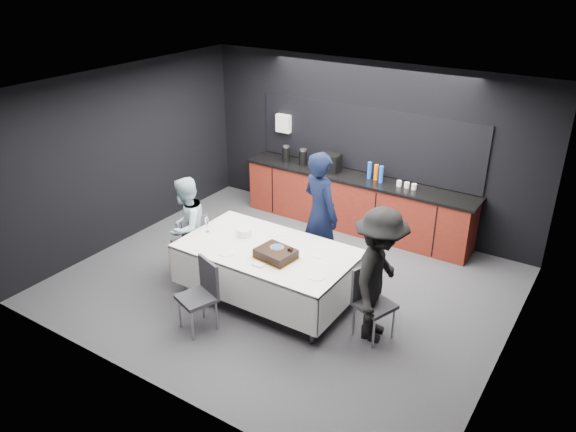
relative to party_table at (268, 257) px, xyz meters
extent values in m
plane|color=#3F3F44|center=(0.00, 0.40, -0.64)|extent=(6.00, 6.00, 0.00)
cube|color=white|center=(0.00, 0.40, 2.16)|extent=(6.00, 5.00, 0.04)
cube|color=black|center=(0.00, 2.90, 0.76)|extent=(6.00, 0.04, 2.80)
cube|color=black|center=(0.00, -2.10, 0.76)|extent=(6.00, 0.04, 2.80)
cube|color=black|center=(-3.00, 0.40, 0.76)|extent=(0.04, 5.00, 2.80)
cube|color=black|center=(3.00, 0.40, 0.76)|extent=(0.04, 5.00, 2.80)
cube|color=#61180F|center=(0.00, 2.60, -0.19)|extent=(4.00, 0.60, 0.90)
cube|color=black|center=(0.00, 2.60, 0.28)|extent=(4.10, 0.64, 0.04)
cube|color=black|center=(0.00, 2.88, 0.86)|extent=(4.00, 0.03, 1.10)
cube|color=white|center=(-1.60, 2.83, 0.91)|extent=(0.28, 0.12, 0.32)
cylinder|color=black|center=(-1.40, 2.60, 0.43)|extent=(0.14, 0.14, 0.26)
cylinder|color=black|center=(-1.05, 2.60, 0.43)|extent=(0.14, 0.14, 0.26)
cube|color=black|center=(-0.50, 2.60, 0.45)|extent=(0.32, 0.24, 0.30)
cylinder|color=blue|center=(0.20, 2.65, 0.44)|extent=(0.07, 0.07, 0.28)
cylinder|color=orange|center=(0.32, 2.65, 0.43)|extent=(0.07, 0.07, 0.26)
cylinder|color=blue|center=(0.44, 2.58, 0.44)|extent=(0.07, 0.07, 0.28)
cylinder|color=white|center=(0.75, 2.60, 0.34)|extent=(0.08, 0.08, 0.09)
cylinder|color=white|center=(0.88, 2.60, 0.34)|extent=(0.08, 0.08, 0.09)
cylinder|color=white|center=(1.00, 2.60, 0.34)|extent=(0.08, 0.08, 0.09)
cylinder|color=#99999E|center=(-1.40, 2.60, 0.57)|extent=(0.12, 0.12, 0.03)
cylinder|color=#99999E|center=(-1.05, 2.60, 0.57)|extent=(0.12, 0.12, 0.03)
cylinder|color=#99999E|center=(-1.00, -0.50, -0.27)|extent=(0.06, 0.06, 0.75)
cylinder|color=#99999E|center=(-1.00, 0.50, -0.27)|extent=(0.06, 0.06, 0.75)
cylinder|color=#99999E|center=(1.00, -0.50, -0.27)|extent=(0.06, 0.06, 0.75)
cylinder|color=#99999E|center=(1.00, 0.50, -0.27)|extent=(0.06, 0.06, 0.75)
cube|color=silver|center=(0.00, 0.00, 0.12)|extent=(2.32, 1.32, 0.04)
cube|color=silver|center=(0.00, -0.65, -0.15)|extent=(2.32, 0.02, 0.55)
cube|color=silver|center=(0.00, 0.65, -0.15)|extent=(2.32, 0.02, 0.55)
cube|color=silver|center=(-1.15, 0.00, -0.15)|extent=(0.02, 1.32, 0.55)
cube|color=silver|center=(1.15, 0.00, -0.15)|extent=(0.02, 1.32, 0.55)
cube|color=gold|center=(0.24, -0.16, 0.14)|extent=(0.55, 0.47, 0.01)
cube|color=black|center=(0.24, -0.16, 0.20)|extent=(0.51, 0.43, 0.10)
cube|color=black|center=(0.24, -0.16, 0.26)|extent=(0.51, 0.43, 0.01)
cylinder|color=orange|center=(0.22, -0.10, 0.27)|extent=(0.18, 0.18, 0.00)
cylinder|color=#1753B2|center=(0.22, -0.10, 0.27)|extent=(0.15, 0.15, 0.01)
sphere|color=black|center=(0.42, -0.04, 0.28)|extent=(0.04, 0.04, 0.04)
sphere|color=black|center=(0.44, -0.08, 0.28)|extent=(0.04, 0.04, 0.04)
sphere|color=black|center=(0.40, -0.08, 0.28)|extent=(0.04, 0.04, 0.04)
cylinder|color=white|center=(-0.48, 0.12, 0.19)|extent=(0.21, 0.21, 0.10)
cylinder|color=white|center=(-0.36, -0.41, 0.14)|extent=(0.21, 0.21, 0.01)
cylinder|color=white|center=(0.66, 0.21, 0.14)|extent=(0.21, 0.21, 0.01)
cylinder|color=white|center=(0.91, -0.27, 0.14)|extent=(0.22, 0.22, 0.01)
cylinder|color=white|center=(-0.07, 0.45, 0.14)|extent=(0.20, 0.20, 0.01)
cube|color=white|center=(0.17, -0.44, 0.15)|extent=(0.15, 0.10, 0.02)
cylinder|color=white|center=(-0.98, -0.06, 0.14)|extent=(0.06, 0.06, 0.00)
cylinder|color=white|center=(-0.98, -0.06, 0.20)|extent=(0.01, 0.01, 0.12)
cylinder|color=white|center=(-0.98, -0.06, 0.31)|extent=(0.05, 0.05, 0.10)
cube|color=#2C2C30|center=(-1.40, 0.01, -0.19)|extent=(0.53, 0.53, 0.05)
cube|color=#2C2C30|center=(-1.22, -0.05, 0.06)|extent=(0.17, 0.41, 0.45)
cylinder|color=#99999E|center=(-1.51, 0.22, -0.42)|extent=(0.03, 0.03, 0.44)
cylinder|color=#99999E|center=(-1.62, -0.10, -0.42)|extent=(0.03, 0.03, 0.44)
cylinder|color=#99999E|center=(-1.18, 0.11, -0.42)|extent=(0.03, 0.03, 0.44)
cylinder|color=#99999E|center=(-1.29, -0.21, -0.42)|extent=(0.03, 0.03, 0.44)
cube|color=#2C2C30|center=(1.57, 0.01, -0.19)|extent=(0.54, 0.54, 0.05)
cube|color=#2C2C30|center=(1.39, 0.07, 0.06)|extent=(0.18, 0.41, 0.45)
cylinder|color=#99999E|center=(1.67, -0.21, -0.42)|extent=(0.03, 0.03, 0.44)
cylinder|color=#99999E|center=(1.79, 0.11, -0.42)|extent=(0.03, 0.03, 0.44)
cylinder|color=#99999E|center=(1.35, -0.09, -0.42)|extent=(0.03, 0.03, 0.44)
cylinder|color=#99999E|center=(1.47, 0.23, -0.42)|extent=(0.03, 0.03, 0.44)
cube|color=#2C2C30|center=(-0.34, -1.05, -0.19)|extent=(0.54, 0.54, 0.05)
cube|color=#2C2C30|center=(-0.28, -0.87, 0.06)|extent=(0.41, 0.18, 0.45)
cylinder|color=#99999E|center=(-0.56, -1.15, -0.42)|extent=(0.03, 0.03, 0.44)
cylinder|color=#99999E|center=(-0.24, -1.26, -0.42)|extent=(0.03, 0.03, 0.44)
cylinder|color=#99999E|center=(-0.45, -0.83, -0.42)|extent=(0.03, 0.03, 0.44)
cylinder|color=#99999E|center=(-0.13, -0.94, -0.42)|extent=(0.03, 0.03, 0.44)
imported|color=black|center=(0.21, 1.02, 0.29)|extent=(0.80, 0.68, 1.86)
imported|color=#A6C2D0|center=(-1.38, -0.06, 0.10)|extent=(0.69, 0.81, 1.49)
imported|color=black|center=(1.58, 0.03, 0.22)|extent=(0.82, 1.21, 1.72)
camera|label=1|loc=(3.78, -5.32, 3.69)|focal=35.00mm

